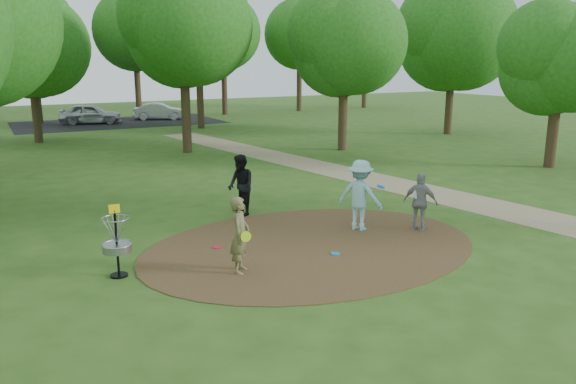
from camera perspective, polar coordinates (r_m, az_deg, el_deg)
ground at (r=13.58m, az=2.45°, el=-5.55°), size 100.00×100.00×0.00m
dirt_clearing at (r=13.58m, az=2.45°, el=-5.51°), size 8.40×8.40×0.02m
footpath at (r=19.01m, az=16.23°, el=-0.55°), size 7.55×39.89×0.01m
parking_lot at (r=42.12m, az=-16.81°, el=6.78°), size 14.00×8.00×0.01m
player_observer_with_disc at (r=11.76m, az=-4.90°, el=-4.38°), size 0.67×0.72×1.64m
player_throwing_with_disc at (r=14.75m, az=7.34°, el=-0.34°), size 1.45×1.39×1.87m
player_walking_with_disc at (r=16.11m, az=-4.81°, el=0.69°), size 0.70×0.88×1.76m
player_waiting_with_disc at (r=14.99m, az=13.31°, el=-1.00°), size 0.78×0.97×1.55m
disc_ground_blue at (r=13.04m, az=4.83°, el=-6.26°), size 0.22×0.22×0.02m
disc_ground_red at (r=13.53m, az=-7.21°, el=-5.58°), size 0.22×0.22×0.02m
car_left at (r=41.78m, az=-19.41°, el=7.51°), size 4.44×2.83×1.41m
car_right at (r=43.33m, az=-12.92°, el=7.99°), size 3.97×2.57×1.24m
disc_golf_basket at (r=12.02m, az=-17.05°, el=-4.29°), size 0.63×0.63×1.54m
tree_ring at (r=22.30m, az=-7.81°, el=15.31°), size 37.38×45.14×8.87m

